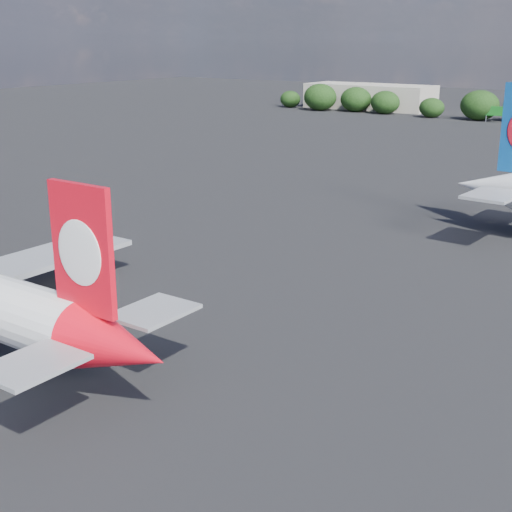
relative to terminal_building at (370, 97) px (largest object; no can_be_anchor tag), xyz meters
The scene contains 3 objects.
ground 147.19m from the terminal_building, 63.78° to the right, with size 500.00×500.00×0.00m, color black.
terminal_building is the anchor object (origin of this frame).
highway_sign 49.66m from the terminal_building, 18.80° to the right, with size 6.00×0.30×4.50m.
Camera 1 is at (43.95, -27.50, 22.88)m, focal length 50.00 mm.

